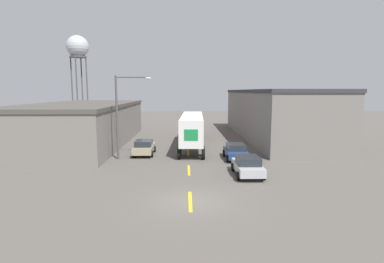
% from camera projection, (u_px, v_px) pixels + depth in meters
% --- Properties ---
extents(ground_plane, '(160.00, 160.00, 0.00)m').
position_uv_depth(ground_plane, '(190.00, 201.00, 17.70)').
color(ground_plane, '#56514C').
extents(road_centerline, '(0.20, 17.42, 0.01)m').
position_uv_depth(road_centerline, '(189.00, 170.00, 24.69)').
color(road_centerline, gold).
rests_on(road_centerline, ground_plane).
extents(warehouse_left, '(11.03, 25.12, 4.97)m').
position_uv_depth(warehouse_left, '(82.00, 123.00, 37.05)').
color(warehouse_left, slate).
rests_on(warehouse_left, ground_plane).
extents(warehouse_right, '(8.73, 28.47, 6.66)m').
position_uv_depth(warehouse_right, '(273.00, 114.00, 41.64)').
color(warehouse_right, slate).
rests_on(warehouse_right, ground_plane).
extents(semi_truck, '(3.17, 16.21, 3.77)m').
position_uv_depth(semi_truck, '(192.00, 127.00, 35.27)').
color(semi_truck, '#B21919').
rests_on(semi_truck, ground_plane).
extents(parked_car_right_mid, '(2.09, 4.14, 1.50)m').
position_uv_depth(parked_car_right_mid, '(236.00, 151.00, 28.58)').
color(parked_car_right_mid, navy).
rests_on(parked_car_right_mid, ground_plane).
extents(parked_car_right_near, '(2.09, 4.14, 1.50)m').
position_uv_depth(parked_car_right_near, '(248.00, 166.00, 23.00)').
color(parked_car_right_near, '#B2B2B7').
rests_on(parked_car_right_near, ground_plane).
extents(parked_car_left_far, '(2.09, 4.14, 1.50)m').
position_uv_depth(parked_car_left_far, '(144.00, 147.00, 30.54)').
color(parked_car_left_far, tan).
rests_on(parked_car_left_far, ground_plane).
extents(water_tower, '(4.91, 4.91, 18.86)m').
position_uv_depth(water_tower, '(78.00, 48.00, 67.27)').
color(water_tower, '#47474C').
rests_on(water_tower, ground_plane).
extents(street_lamp, '(3.37, 0.32, 7.89)m').
position_uv_depth(street_lamp, '(121.00, 110.00, 28.05)').
color(street_lamp, '#4C4C51').
rests_on(street_lamp, ground_plane).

